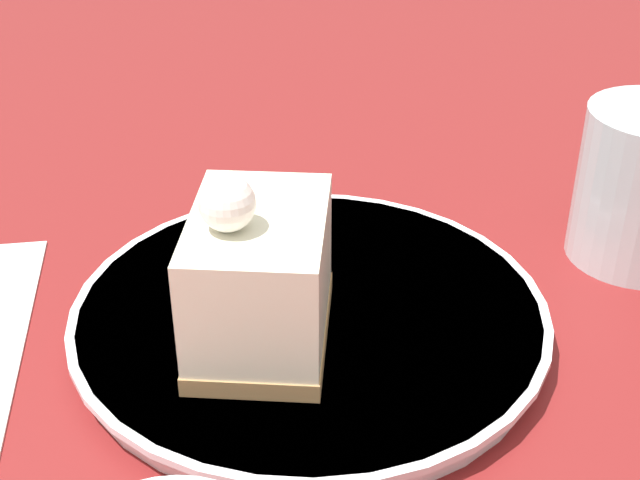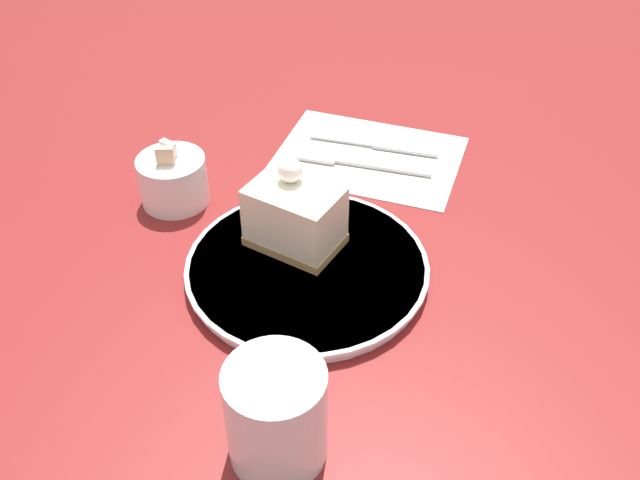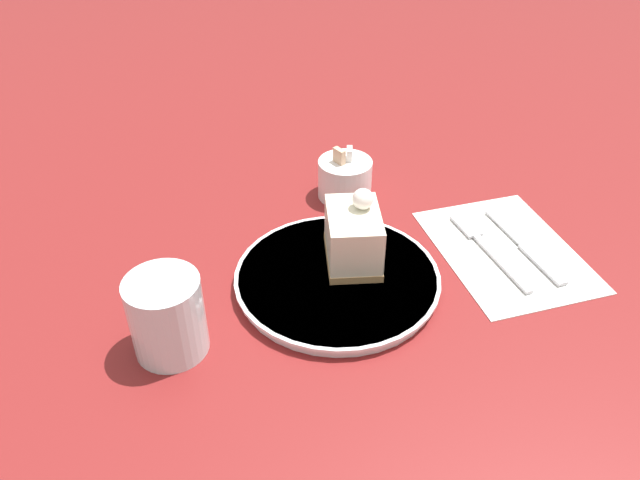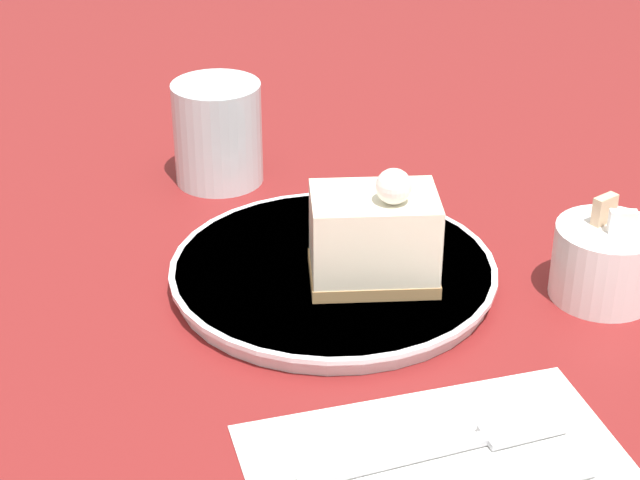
# 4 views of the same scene
# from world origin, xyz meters

# --- Properties ---
(ground_plane) EXTENTS (4.00, 4.00, 0.00)m
(ground_plane) POSITION_xyz_m (0.00, 0.00, 0.00)
(ground_plane) COLOR maroon
(plate) EXTENTS (0.25, 0.25, 0.02)m
(plate) POSITION_xyz_m (0.03, -0.01, 0.01)
(plate) COLOR white
(plate) RESTS_ON ground_plane
(cake_slice) EXTENTS (0.09, 0.11, 0.10)m
(cake_slice) POSITION_xyz_m (0.06, 0.02, 0.05)
(cake_slice) COLOR #AD8451
(cake_slice) RESTS_ON plate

